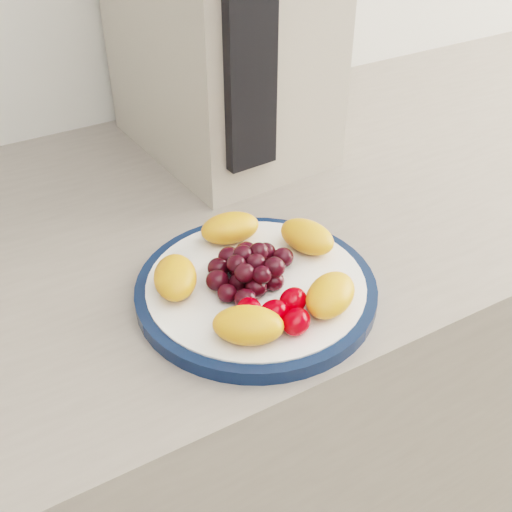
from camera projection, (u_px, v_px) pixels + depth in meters
counter at (173, 463)px, 1.02m from camera, size 3.50×0.60×0.90m
cabinet_face at (175, 474)px, 1.04m from camera, size 3.48×0.58×0.84m
plate_rim at (256, 290)px, 0.65m from camera, size 0.24×0.24×0.01m
plate_face at (256, 289)px, 0.65m from camera, size 0.22×0.22×0.02m
appliance_body at (219, 17)px, 0.81m from camera, size 0.22×0.30×0.36m
appliance_panel at (250, 55)px, 0.69m from camera, size 0.06×0.02×0.27m
fruit_plate at (258, 273)px, 0.63m from camera, size 0.21×0.21×0.03m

